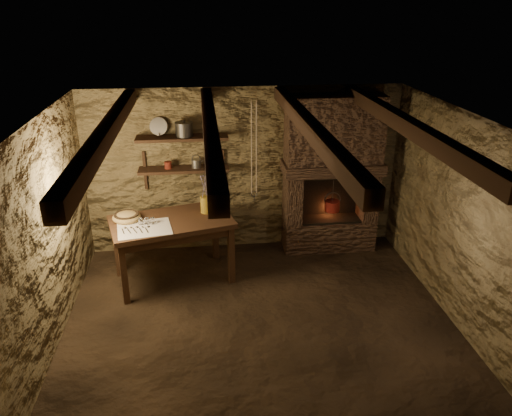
{
  "coord_description": "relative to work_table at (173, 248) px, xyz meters",
  "views": [
    {
      "loc": [
        -0.59,
        -4.85,
        3.52
      ],
      "look_at": [
        0.06,
        0.9,
        1.07
      ],
      "focal_mm": 35.0,
      "sensor_mm": 36.0,
      "label": 1
    }
  ],
  "objects": [
    {
      "name": "front_wall",
      "position": [
        1.02,
        -3.09,
        0.73
      ],
      "size": [
        4.5,
        0.04,
        2.4
      ],
      "primitive_type": "cube",
      "color": "#4C3C24",
      "rests_on": "floor"
    },
    {
      "name": "right_wall",
      "position": [
        3.27,
        -1.09,
        0.73
      ],
      "size": [
        0.04,
        4.0,
        2.4
      ],
      "primitive_type": "cube",
      "color": "#4C3C24",
      "rests_on": "floor"
    },
    {
      "name": "work_table",
      "position": [
        0.0,
        0.0,
        0.0
      ],
      "size": [
        1.7,
        1.23,
        0.87
      ],
      "rotation": [
        0.0,
        0.0,
        0.26
      ],
      "color": "black",
      "rests_on": "floor"
    },
    {
      "name": "ceiling",
      "position": [
        1.02,
        -1.09,
        1.93
      ],
      "size": [
        4.5,
        4.0,
        0.04
      ],
      "primitive_type": "cube",
      "color": "black",
      "rests_on": "back_wall"
    },
    {
      "name": "iron_stockpot",
      "position": [
        0.21,
        0.75,
        1.39
      ],
      "size": [
        0.26,
        0.26,
        0.18
      ],
      "primitive_type": "cylinder",
      "rotation": [
        0.0,
        0.0,
        -0.12
      ],
      "color": "#292724",
      "rests_on": "shelf_upper"
    },
    {
      "name": "hearth",
      "position": [
        2.27,
        0.68,
        0.76
      ],
      "size": [
        1.43,
        0.51,
        2.3
      ],
      "color": "#3E291F",
      "rests_on": "floor"
    },
    {
      "name": "beam_mid_left",
      "position": [
        0.52,
        -1.09,
        1.84
      ],
      "size": [
        0.14,
        3.95,
        0.16
      ],
      "primitive_type": "cube",
      "color": "black",
      "rests_on": "ceiling"
    },
    {
      "name": "stoneware_jug",
      "position": [
        0.46,
        0.19,
        0.62
      ],
      "size": [
        0.18,
        0.18,
        0.51
      ],
      "rotation": [
        0.0,
        0.0,
        -0.31
      ],
      "color": "#AE8821",
      "rests_on": "work_table"
    },
    {
      "name": "shelf_upper",
      "position": [
        0.17,
        0.75,
        1.28
      ],
      "size": [
        1.25,
        0.3,
        0.04
      ],
      "primitive_type": "cube",
      "color": "black",
      "rests_on": "back_wall"
    },
    {
      "name": "tin_pan",
      "position": [
        -0.14,
        0.85,
        1.42
      ],
      "size": [
        0.26,
        0.15,
        0.24
      ],
      "primitive_type": "cylinder",
      "rotation": [
        1.26,
        0.0,
        -0.2
      ],
      "color": "#989792",
      "rests_on": "shelf_upper"
    },
    {
      "name": "drinking_glasses",
      "position": [
        -0.29,
        -0.12,
        0.45
      ],
      "size": [
        0.21,
        0.06,
        0.08
      ],
      "primitive_type": null,
      "color": "white",
      "rests_on": "linen_cloth"
    },
    {
      "name": "back_wall",
      "position": [
        1.02,
        0.91,
        0.73
      ],
      "size": [
        4.5,
        0.04,
        2.4
      ],
      "primitive_type": "cube",
      "color": "#4C3C24",
      "rests_on": "floor"
    },
    {
      "name": "wooden_bowl",
      "position": [
        -0.56,
        0.04,
        0.45
      ],
      "size": [
        0.46,
        0.46,
        0.13
      ],
      "primitive_type": "ellipsoid",
      "rotation": [
        0.0,
        0.0,
        -0.3
      ],
      "color": "olive",
      "rests_on": "work_table"
    },
    {
      "name": "rusty_tin",
      "position": [
        -0.04,
        0.75,
        0.9
      ],
      "size": [
        0.11,
        0.11,
        0.1
      ],
      "primitive_type": "cylinder",
      "rotation": [
        0.0,
        0.0,
        0.09
      ],
      "color": "#571911",
      "rests_on": "shelf_lower"
    },
    {
      "name": "shelf_lower",
      "position": [
        0.17,
        0.75,
        0.83
      ],
      "size": [
        1.25,
        0.3,
        0.04
      ],
      "primitive_type": "cube",
      "color": "black",
      "rests_on": "back_wall"
    },
    {
      "name": "floor",
      "position": [
        1.02,
        -1.09,
        -0.47
      ],
      "size": [
        4.5,
        4.5,
        0.0
      ],
      "primitive_type": "plane",
      "color": "black",
      "rests_on": "ground"
    },
    {
      "name": "beam_far_right",
      "position": [
        2.52,
        -1.09,
        1.84
      ],
      "size": [
        0.14,
        3.95,
        0.16
      ],
      "primitive_type": "cube",
      "color": "black",
      "rests_on": "ceiling"
    },
    {
      "name": "red_pot",
      "position": [
        2.3,
        0.63,
        0.24
      ],
      "size": [
        0.28,
        0.28,
        0.54
      ],
      "rotation": [
        0.0,
        0.0,
        -0.38
      ],
      "color": "maroon",
      "rests_on": "hearth"
    },
    {
      "name": "beam_mid_right",
      "position": [
        1.52,
        -1.09,
        1.84
      ],
      "size": [
        0.14,
        3.95,
        0.16
      ],
      "primitive_type": "cube",
      "color": "black",
      "rests_on": "ceiling"
    },
    {
      "name": "hanging_ropes",
      "position": [
        1.07,
        -0.04,
        1.33
      ],
      "size": [
        0.08,
        0.08,
        1.2
      ],
      "primitive_type": null,
      "color": "tan",
      "rests_on": "ceiling"
    },
    {
      "name": "linen_cloth",
      "position": [
        -0.32,
        -0.24,
        0.41
      ],
      "size": [
        0.72,
        0.62,
        0.01
      ],
      "primitive_type": "cube",
      "rotation": [
        0.0,
        0.0,
        0.17
      ],
      "color": "silver",
      "rests_on": "work_table"
    },
    {
      "name": "left_wall",
      "position": [
        -1.23,
        -1.09,
        0.73
      ],
      "size": [
        0.04,
        4.0,
        2.4
      ],
      "primitive_type": "cube",
      "color": "#4C3C24",
      "rests_on": "floor"
    },
    {
      "name": "small_kettle",
      "position": [
        0.35,
        0.75,
        0.91
      ],
      "size": [
        0.21,
        0.19,
        0.18
      ],
      "primitive_type": null,
      "rotation": [
        0.0,
        0.0,
        0.38
      ],
      "color": "#989792",
      "rests_on": "shelf_lower"
    },
    {
      "name": "beam_far_left",
      "position": [
        -0.48,
        -1.09,
        1.84
      ],
      "size": [
        0.14,
        3.95,
        0.16
      ],
      "primitive_type": "cube",
      "color": "black",
      "rests_on": "ceiling"
    },
    {
      "name": "pewter_cutlery_row",
      "position": [
        -0.32,
        -0.26,
        0.42
      ],
      "size": [
        0.57,
        0.3,
        0.01
      ],
      "primitive_type": null,
      "rotation": [
        0.0,
        0.0,
        0.17
      ],
      "color": "gray",
      "rests_on": "linen_cloth"
    }
  ]
}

